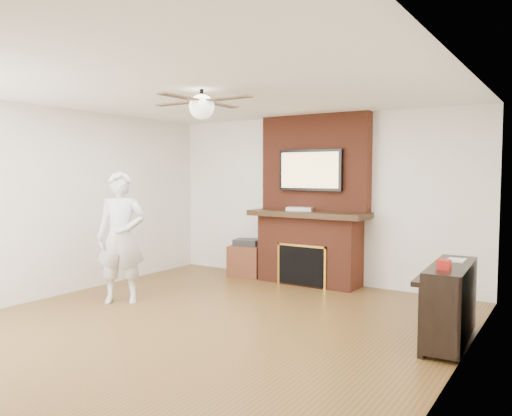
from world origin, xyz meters
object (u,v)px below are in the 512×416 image
Objects in this scene: person at (121,237)px; piano at (450,301)px; fireplace at (311,216)px; side_table at (247,259)px.

person is 1.39× the size of piano.
fireplace is 2.76m from person.
fireplace reaches higher than piano.
piano reaches higher than side_table.
side_table is 0.50× the size of piano.
fireplace reaches higher than person.
person is at bearing -173.72° from piano.
piano is (3.82, 0.64, -0.42)m from person.
fireplace is 1.51× the size of person.
side_table is (-1.10, -0.07, -0.73)m from fireplace.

